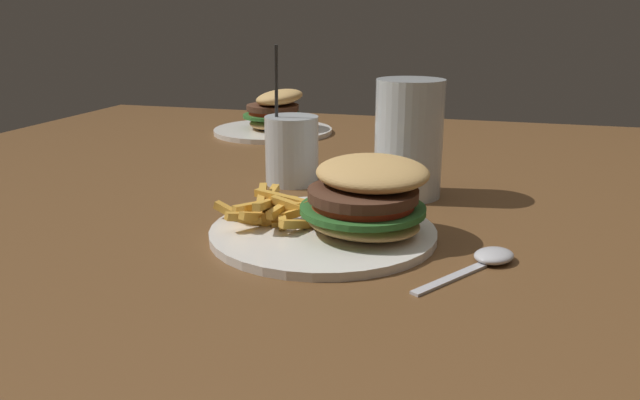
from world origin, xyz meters
TOP-DOWN VIEW (x-y plane):
  - dining_table at (0.00, 0.00)m, footprint 1.70×1.28m
  - meal_plate_near at (0.03, -0.25)m, footprint 0.28×0.26m
  - beer_glass at (0.07, -0.05)m, footprint 0.09×0.09m
  - juice_glass at (-0.11, -0.03)m, footprint 0.08×0.08m
  - spoon at (0.19, -0.28)m, footprint 0.10×0.14m
  - meal_plate_far at (-0.28, 0.35)m, footprint 0.25×0.25m

SIDE VIEW (x-z plane):
  - dining_table at x=0.00m, z-range 0.32..1.09m
  - spoon at x=0.19m, z-range 0.77..0.78m
  - meal_plate_far at x=-0.28m, z-range 0.75..0.85m
  - meal_plate_near at x=0.03m, z-range 0.76..0.85m
  - juice_glass at x=-0.11m, z-range 0.72..0.92m
  - beer_glass at x=0.07m, z-range 0.77..0.93m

